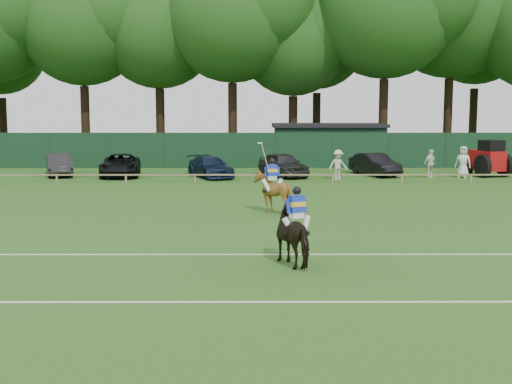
{
  "coord_description": "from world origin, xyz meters",
  "views": [
    {
      "loc": [
        0.44,
        -21.35,
        4.57
      ],
      "look_at": [
        0.5,
        3.0,
        1.4
      ],
      "focal_mm": 48.0,
      "sensor_mm": 36.0,
      "label": 1
    }
  ],
  "objects_px": {
    "spectator_left": "(338,165)",
    "sedan_navy": "(210,167)",
    "sedan_grey": "(59,165)",
    "spectator_mid": "(430,164)",
    "hatch_grey": "(283,165)",
    "horse_chestnut": "(272,192)",
    "horse_dark": "(296,235)",
    "suv_black": "(120,165)",
    "estate_black": "(375,164)",
    "spectator_right": "(463,162)",
    "utility_shed": "(328,144)",
    "tractor": "(489,159)"
  },
  "relations": [
    {
      "from": "sedan_navy",
      "to": "spectator_right",
      "type": "height_order",
      "value": "spectator_right"
    },
    {
      "from": "horse_chestnut",
      "to": "spectator_left",
      "type": "height_order",
      "value": "spectator_left"
    },
    {
      "from": "spectator_right",
      "to": "tractor",
      "type": "distance_m",
      "value": 2.03
    },
    {
      "from": "sedan_grey",
      "to": "spectator_mid",
      "type": "height_order",
      "value": "spectator_mid"
    },
    {
      "from": "horse_dark",
      "to": "tractor",
      "type": "height_order",
      "value": "tractor"
    },
    {
      "from": "sedan_navy",
      "to": "tractor",
      "type": "distance_m",
      "value": 17.44
    },
    {
      "from": "hatch_grey",
      "to": "spectator_mid",
      "type": "xyz_separation_m",
      "value": [
        9.01,
        -0.79,
        0.13
      ]
    },
    {
      "from": "estate_black",
      "to": "utility_shed",
      "type": "distance_m",
      "value": 8.38
    },
    {
      "from": "horse_chestnut",
      "to": "spectator_right",
      "type": "height_order",
      "value": "spectator_right"
    },
    {
      "from": "spectator_left",
      "to": "utility_shed",
      "type": "relative_size",
      "value": 0.21
    },
    {
      "from": "spectator_left",
      "to": "spectator_right",
      "type": "relative_size",
      "value": 0.92
    },
    {
      "from": "spectator_right",
      "to": "tractor",
      "type": "xyz_separation_m",
      "value": [
        1.85,
        0.83,
        0.1
      ]
    },
    {
      "from": "spectator_left",
      "to": "tractor",
      "type": "height_order",
      "value": "tractor"
    },
    {
      "from": "horse_dark",
      "to": "tractor",
      "type": "bearing_deg",
      "value": -145.43
    },
    {
      "from": "suv_black",
      "to": "horse_chestnut",
      "type": "bearing_deg",
      "value": -64.78
    },
    {
      "from": "horse_dark",
      "to": "suv_black",
      "type": "relative_size",
      "value": 0.4
    },
    {
      "from": "hatch_grey",
      "to": "horse_chestnut",
      "type": "bearing_deg",
      "value": -118.57
    },
    {
      "from": "horse_chestnut",
      "to": "sedan_grey",
      "type": "height_order",
      "value": "horse_chestnut"
    },
    {
      "from": "sedan_navy",
      "to": "spectator_mid",
      "type": "bearing_deg",
      "value": -26.08
    },
    {
      "from": "sedan_navy",
      "to": "hatch_grey",
      "type": "relative_size",
      "value": 1.0
    },
    {
      "from": "estate_black",
      "to": "spectator_left",
      "type": "xyz_separation_m",
      "value": [
        -2.65,
        -2.5,
        0.2
      ]
    },
    {
      "from": "horse_chestnut",
      "to": "utility_shed",
      "type": "bearing_deg",
      "value": -107.91
    },
    {
      "from": "spectator_mid",
      "to": "utility_shed",
      "type": "distance_m",
      "value": 10.92
    },
    {
      "from": "sedan_navy",
      "to": "estate_black",
      "type": "xyz_separation_m",
      "value": [
        10.39,
        1.15,
        0.05
      ]
    },
    {
      "from": "horse_chestnut",
      "to": "utility_shed",
      "type": "distance_m",
      "value": 23.57
    },
    {
      "from": "horse_dark",
      "to": "utility_shed",
      "type": "relative_size",
      "value": 0.24
    },
    {
      "from": "suv_black",
      "to": "horse_dark",
      "type": "bearing_deg",
      "value": -75.06
    },
    {
      "from": "horse_dark",
      "to": "sedan_navy",
      "type": "relative_size",
      "value": 0.45
    },
    {
      "from": "horse_chestnut",
      "to": "sedan_navy",
      "type": "relative_size",
      "value": 0.39
    },
    {
      "from": "horse_chestnut",
      "to": "estate_black",
      "type": "relative_size",
      "value": 0.41
    },
    {
      "from": "sedan_navy",
      "to": "spectator_left",
      "type": "height_order",
      "value": "spectator_left"
    },
    {
      "from": "horse_chestnut",
      "to": "tractor",
      "type": "height_order",
      "value": "tractor"
    },
    {
      "from": "suv_black",
      "to": "sedan_navy",
      "type": "relative_size",
      "value": 1.14
    },
    {
      "from": "spectator_mid",
      "to": "spectator_right",
      "type": "bearing_deg",
      "value": -32.59
    },
    {
      "from": "horse_dark",
      "to": "sedan_navy",
      "type": "bearing_deg",
      "value": -106.07
    },
    {
      "from": "estate_black",
      "to": "spectator_right",
      "type": "bearing_deg",
      "value": -36.77
    },
    {
      "from": "spectator_left",
      "to": "utility_shed",
      "type": "xyz_separation_m",
      "value": [
        0.54,
        10.57,
        0.64
      ]
    },
    {
      "from": "suv_black",
      "to": "spectator_left",
      "type": "bearing_deg",
      "value": -15.42
    },
    {
      "from": "spectator_left",
      "to": "sedan_grey",
      "type": "bearing_deg",
      "value": 154.88
    },
    {
      "from": "sedan_navy",
      "to": "hatch_grey",
      "type": "xyz_separation_m",
      "value": [
        4.53,
        0.47,
        0.11
      ]
    },
    {
      "from": "sedan_grey",
      "to": "hatch_grey",
      "type": "relative_size",
      "value": 0.96
    },
    {
      "from": "hatch_grey",
      "to": "estate_black",
      "type": "xyz_separation_m",
      "value": [
        5.86,
        0.68,
        -0.06
      ]
    },
    {
      "from": "sedan_grey",
      "to": "utility_shed",
      "type": "xyz_separation_m",
      "value": [
        17.91,
        8.25,
        0.84
      ]
    },
    {
      "from": "estate_black",
      "to": "spectator_left",
      "type": "bearing_deg",
      "value": -158.36
    },
    {
      "from": "horse_chestnut",
      "to": "spectator_mid",
      "type": "bearing_deg",
      "value": -132.81
    },
    {
      "from": "suv_black",
      "to": "utility_shed",
      "type": "xyz_separation_m",
      "value": [
        13.97,
        8.62,
        0.83
      ]
    },
    {
      "from": "spectator_left",
      "to": "estate_black",
      "type": "bearing_deg",
      "value": 25.81
    },
    {
      "from": "hatch_grey",
      "to": "estate_black",
      "type": "relative_size",
      "value": 1.04
    },
    {
      "from": "spectator_right",
      "to": "utility_shed",
      "type": "height_order",
      "value": "utility_shed"
    },
    {
      "from": "spectator_left",
      "to": "sedan_navy",
      "type": "bearing_deg",
      "value": 152.58
    }
  ]
}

